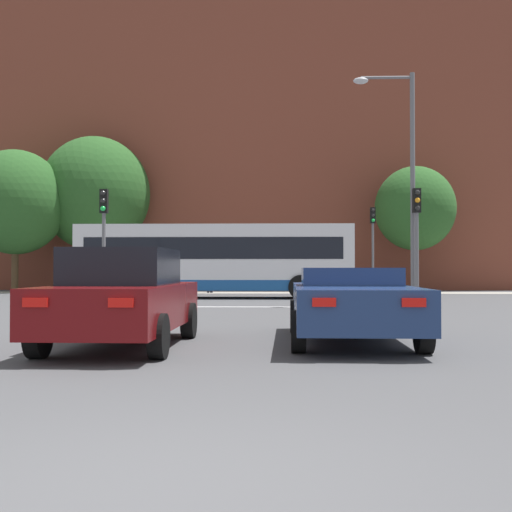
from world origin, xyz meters
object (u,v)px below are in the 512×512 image
at_px(pedestrian_walking_east, 90,272).
at_px(traffic_light_far_right, 373,236).
at_px(traffic_light_near_left, 104,227).
at_px(pedestrian_waiting, 210,275).
at_px(street_lamp_junction, 403,165).
at_px(traffic_light_near_right, 417,227).
at_px(car_roadster_right, 351,302).
at_px(car_saloon_left, 123,298).
at_px(bus_crossing_lead, 215,259).

bearing_deg(pedestrian_walking_east, traffic_light_far_right, 163.37).
xyz_separation_m(traffic_light_near_left, pedestrian_waiting, (2.30, 11.77, -1.70)).
bearing_deg(street_lamp_junction, traffic_light_near_left, -177.38).
height_order(traffic_light_far_right, traffic_light_near_right, traffic_light_far_right).
xyz_separation_m(car_roadster_right, traffic_light_near_right, (3.32, 10.08, 1.96)).
relative_size(traffic_light_near_right, traffic_light_near_left, 1.00).
bearing_deg(pedestrian_waiting, car_saloon_left, 72.11).
relative_size(car_roadster_right, street_lamp_junction, 0.63).
bearing_deg(car_saloon_left, bus_crossing_lead, 91.52).
xyz_separation_m(car_saloon_left, street_lamp_junction, (6.69, 11.33, 3.94)).
height_order(car_roadster_right, pedestrian_waiting, pedestrian_waiting).
height_order(traffic_light_far_right, pedestrian_waiting, traffic_light_far_right).
relative_size(bus_crossing_lead, traffic_light_far_right, 2.68).
bearing_deg(bus_crossing_lead, traffic_light_far_right, -56.08).
distance_m(car_roadster_right, pedestrian_waiting, 22.27).
bearing_deg(traffic_light_far_right, street_lamp_junction, -93.10).
height_order(traffic_light_far_right, traffic_light_near_left, traffic_light_far_right).
bearing_deg(street_lamp_junction, bus_crossing_lead, 139.88).
bearing_deg(bus_crossing_lead, traffic_light_near_right, -130.32).
height_order(traffic_light_near_right, pedestrian_walking_east, traffic_light_near_right).
bearing_deg(traffic_light_near_right, traffic_light_far_right, 88.92).
xyz_separation_m(traffic_light_far_right, street_lamp_junction, (-0.59, -10.79, 1.82)).
relative_size(bus_crossing_lead, traffic_light_near_right, 2.98).
relative_size(traffic_light_far_right, pedestrian_walking_east, 2.36).
bearing_deg(car_roadster_right, car_saloon_left, -165.81).
distance_m(bus_crossing_lead, street_lamp_junction, 9.48).
distance_m(street_lamp_junction, pedestrian_walking_east, 18.56).
distance_m(traffic_light_near_left, pedestrian_waiting, 12.12).
height_order(car_saloon_left, traffic_light_near_right, traffic_light_near_right).
distance_m(car_roadster_right, pedestrian_walking_east, 24.69).
height_order(car_roadster_right, street_lamp_junction, street_lamp_junction).
bearing_deg(car_saloon_left, car_roadster_right, 14.23).
relative_size(car_saloon_left, pedestrian_waiting, 2.77).
distance_m(traffic_light_near_left, pedestrian_walking_east, 12.83).
bearing_deg(traffic_light_far_right, bus_crossing_lead, -146.08).
bearing_deg(traffic_light_near_right, car_saloon_left, -122.78).
bearing_deg(street_lamp_junction, traffic_light_far_right, 86.90).
height_order(bus_crossing_lead, traffic_light_far_right, traffic_light_far_right).
bearing_deg(traffic_light_near_left, traffic_light_near_right, 0.54).
distance_m(car_saloon_left, bus_crossing_lead, 17.14).
xyz_separation_m(traffic_light_near_right, traffic_light_near_left, (-10.36, -0.10, 0.00)).
height_order(car_saloon_left, traffic_light_far_right, traffic_light_far_right).
relative_size(street_lamp_junction, pedestrian_walking_east, 4.26).
relative_size(car_saloon_left, traffic_light_far_right, 1.03).
xyz_separation_m(car_saloon_left, pedestrian_walking_east, (-7.32, 22.95, 0.30)).
bearing_deg(traffic_light_near_left, pedestrian_waiting, 78.96).
height_order(car_roadster_right, traffic_light_far_right, traffic_light_far_right).
relative_size(car_saloon_left, street_lamp_junction, 0.57).
distance_m(bus_crossing_lead, traffic_light_far_right, 9.06).
xyz_separation_m(car_saloon_left, traffic_light_near_left, (-3.30, 10.87, 1.85)).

